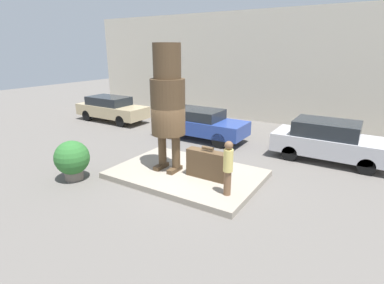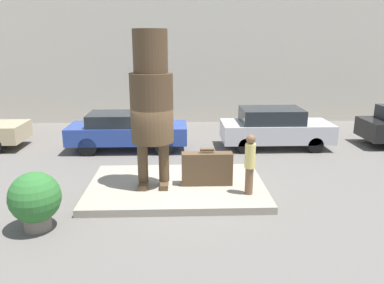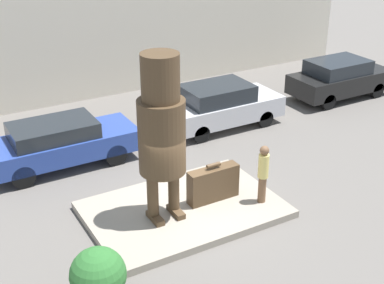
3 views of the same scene
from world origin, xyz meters
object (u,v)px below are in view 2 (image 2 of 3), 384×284
object	(u,v)px
statue_figure	(152,98)
giant_suitcase	(207,168)
planter_pot	(35,199)
tourist	(250,162)
parked_car_blue	(127,130)
parked_car_silver	(275,127)

from	to	relation	value
statue_figure	giant_suitcase	world-z (taller)	statue_figure
planter_pot	tourist	bearing A→B (deg)	15.22
parked_car_blue	statue_figure	bearing A→B (deg)	-73.01
giant_suitcase	parked_car_blue	xyz separation A→B (m)	(-2.93, 4.43, 0.14)
statue_figure	parked_car_blue	world-z (taller)	statue_figure
giant_suitcase	planter_pot	world-z (taller)	planter_pot
parked_car_blue	planter_pot	bearing A→B (deg)	-100.64
tourist	planter_pot	world-z (taller)	tourist
tourist	parked_car_silver	bearing A→B (deg)	69.09
parked_car_blue	planter_pot	distance (m)	6.75
giant_suitcase	parked_car_blue	world-z (taller)	parked_car_blue
planter_pot	statue_figure	bearing A→B (deg)	39.38
giant_suitcase	tourist	distance (m)	1.42
giant_suitcase	tourist	size ratio (longest dim) A/B	0.87
statue_figure	parked_car_blue	size ratio (longest dim) A/B	0.93
statue_figure	giant_suitcase	bearing A→B (deg)	2.00
tourist	planter_pot	bearing A→B (deg)	-164.78
parked_car_blue	parked_car_silver	distance (m)	6.08
tourist	statue_figure	bearing A→B (deg)	165.14
parked_car_silver	planter_pot	distance (m)	9.98
parked_car_silver	tourist	bearing A→B (deg)	-110.91
parked_car_blue	parked_car_silver	xyz separation A→B (m)	(6.08, 0.13, 0.03)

